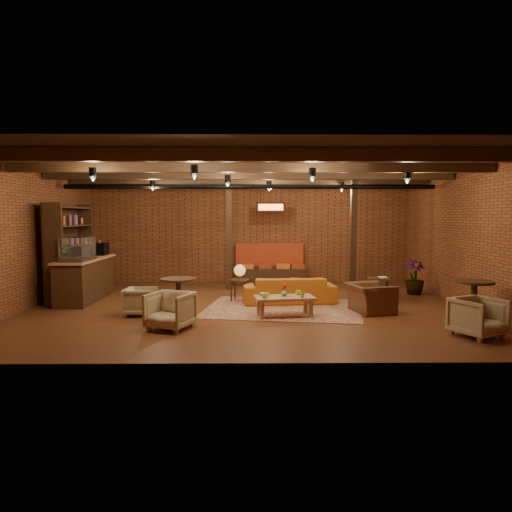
{
  "coord_description": "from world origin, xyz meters",
  "views": [
    {
      "loc": [
        0.02,
        -10.33,
        2.09
      ],
      "look_at": [
        0.14,
        0.2,
        1.17
      ],
      "focal_mm": 32.0,
      "sensor_mm": 36.0,
      "label": 1
    }
  ],
  "objects_px": {
    "sofa": "(289,290)",
    "armchair_right": "(370,293)",
    "armchair_b": "(170,309)",
    "side_table_lamp": "(240,273)",
    "coffee_table": "(284,299)",
    "armchair_far": "(478,315)",
    "armchair_a": "(140,300)",
    "round_table_right": "(474,295)",
    "plant_tall": "(416,243)",
    "side_table_book": "(379,280)",
    "round_table_left": "(179,290)"
  },
  "relations": [
    {
      "from": "side_table_lamp",
      "to": "plant_tall",
      "type": "height_order",
      "value": "plant_tall"
    },
    {
      "from": "sofa",
      "to": "armchair_far",
      "type": "xyz_separation_m",
      "value": [
        3.02,
        -3.13,
        0.06
      ]
    },
    {
      "from": "sofa",
      "to": "armchair_right",
      "type": "xyz_separation_m",
      "value": [
        1.67,
        -1.12,
        0.1
      ]
    },
    {
      "from": "armchair_a",
      "to": "side_table_book",
      "type": "distance_m",
      "value": 5.71
    },
    {
      "from": "side_table_book",
      "to": "round_table_right",
      "type": "xyz_separation_m",
      "value": [
        1.15,
        -2.45,
        0.03
      ]
    },
    {
      "from": "armchair_a",
      "to": "armchair_b",
      "type": "xyz_separation_m",
      "value": [
        0.84,
        -1.19,
        0.06
      ]
    },
    {
      "from": "coffee_table",
      "to": "armchair_b",
      "type": "distance_m",
      "value": 2.42
    },
    {
      "from": "sofa",
      "to": "side_table_book",
      "type": "relative_size",
      "value": 3.56
    },
    {
      "from": "round_table_right",
      "to": "side_table_book",
      "type": "bearing_deg",
      "value": 115.23
    },
    {
      "from": "armchair_right",
      "to": "coffee_table",
      "type": "bearing_deg",
      "value": 87.75
    },
    {
      "from": "side_table_lamp",
      "to": "round_table_right",
      "type": "relative_size",
      "value": 1.06
    },
    {
      "from": "coffee_table",
      "to": "armchair_a",
      "type": "distance_m",
      "value": 3.03
    },
    {
      "from": "round_table_right",
      "to": "armchair_far",
      "type": "bearing_deg",
      "value": -111.99
    },
    {
      "from": "armchair_b",
      "to": "armchair_far",
      "type": "xyz_separation_m",
      "value": [
        5.43,
        -0.61,
        -0.0
      ]
    },
    {
      "from": "coffee_table",
      "to": "round_table_right",
      "type": "relative_size",
      "value": 1.53
    },
    {
      "from": "armchair_a",
      "to": "plant_tall",
      "type": "xyz_separation_m",
      "value": [
        6.72,
        2.51,
        1.05
      ]
    },
    {
      "from": "coffee_table",
      "to": "plant_tall",
      "type": "distance_m",
      "value": 4.66
    },
    {
      "from": "armchair_right",
      "to": "side_table_book",
      "type": "relative_size",
      "value": 1.57
    },
    {
      "from": "side_table_lamp",
      "to": "armchair_a",
      "type": "distance_m",
      "value": 2.66
    },
    {
      "from": "armchair_right",
      "to": "round_table_right",
      "type": "xyz_separation_m",
      "value": [
        1.72,
        -1.1,
        0.14
      ]
    },
    {
      "from": "side_table_book",
      "to": "round_table_right",
      "type": "distance_m",
      "value": 2.7
    },
    {
      "from": "armchair_right",
      "to": "armchair_b",
      "type": "bearing_deg",
      "value": 95.71
    },
    {
      "from": "armchair_b",
      "to": "round_table_right",
      "type": "bearing_deg",
      "value": 24.19
    },
    {
      "from": "armchair_far",
      "to": "round_table_right",
      "type": "bearing_deg",
      "value": 41.79
    },
    {
      "from": "coffee_table",
      "to": "side_table_lamp",
      "type": "distance_m",
      "value": 2.05
    },
    {
      "from": "armchair_b",
      "to": "round_table_right",
      "type": "distance_m",
      "value": 5.82
    },
    {
      "from": "armchair_b",
      "to": "armchair_far",
      "type": "height_order",
      "value": "armchair_b"
    },
    {
      "from": "sofa",
      "to": "armchair_b",
      "type": "xyz_separation_m",
      "value": [
        -2.41,
        -2.52,
        0.06
      ]
    },
    {
      "from": "round_table_left",
      "to": "plant_tall",
      "type": "xyz_separation_m",
      "value": [
        5.9,
        2.54,
        0.84
      ]
    },
    {
      "from": "side_table_book",
      "to": "plant_tall",
      "type": "xyz_separation_m",
      "value": [
        1.23,
        0.94,
        0.84
      ]
    },
    {
      "from": "side_table_lamp",
      "to": "round_table_right",
      "type": "height_order",
      "value": "side_table_lamp"
    },
    {
      "from": "armchair_b",
      "to": "armchair_right",
      "type": "bearing_deg",
      "value": 40.11
    },
    {
      "from": "armchair_far",
      "to": "side_table_book",
      "type": "bearing_deg",
      "value": 76.88
    },
    {
      "from": "round_table_right",
      "to": "plant_tall",
      "type": "bearing_deg",
      "value": 88.74
    },
    {
      "from": "round_table_left",
      "to": "plant_tall",
      "type": "relative_size",
      "value": 0.29
    },
    {
      "from": "plant_tall",
      "to": "round_table_left",
      "type": "bearing_deg",
      "value": -156.7
    },
    {
      "from": "armchair_a",
      "to": "armchair_b",
      "type": "bearing_deg",
      "value": -143.57
    },
    {
      "from": "armchair_right",
      "to": "armchair_far",
      "type": "xyz_separation_m",
      "value": [
        1.35,
        -2.01,
        -0.04
      ]
    },
    {
      "from": "round_table_left",
      "to": "armchair_b",
      "type": "relative_size",
      "value": 1.04
    },
    {
      "from": "side_table_lamp",
      "to": "sofa",
      "type": "bearing_deg",
      "value": -14.36
    },
    {
      "from": "sofa",
      "to": "armchair_right",
      "type": "height_order",
      "value": "armchair_right"
    },
    {
      "from": "round_table_left",
      "to": "plant_tall",
      "type": "height_order",
      "value": "plant_tall"
    },
    {
      "from": "side_table_lamp",
      "to": "armchair_right",
      "type": "distance_m",
      "value": 3.2
    },
    {
      "from": "sofa",
      "to": "side_table_lamp",
      "type": "height_order",
      "value": "side_table_lamp"
    },
    {
      "from": "sofa",
      "to": "armchair_far",
      "type": "relative_size",
      "value": 2.9
    },
    {
      "from": "armchair_right",
      "to": "round_table_right",
      "type": "bearing_deg",
      "value": -135.72
    },
    {
      "from": "round_table_right",
      "to": "side_table_lamp",
      "type": "bearing_deg",
      "value": 151.24
    },
    {
      "from": "round_table_left",
      "to": "armchair_b",
      "type": "distance_m",
      "value": 1.17
    },
    {
      "from": "round_table_right",
      "to": "coffee_table",
      "type": "bearing_deg",
      "value": 168.66
    },
    {
      "from": "armchair_b",
      "to": "side_table_lamp",
      "type": "bearing_deg",
      "value": 87.72
    }
  ]
}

